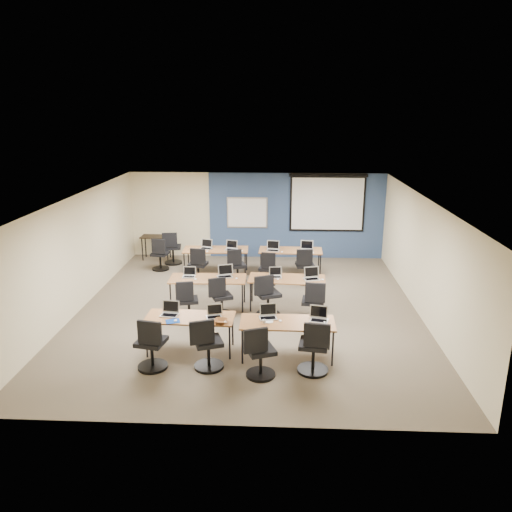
# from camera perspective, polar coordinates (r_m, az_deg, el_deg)

# --- Properties ---
(floor) EXTENTS (8.00, 9.00, 0.02)m
(floor) POSITION_cam_1_polar(r_m,az_deg,el_deg) (11.95, -0.94, -6.21)
(floor) COLOR #6B6354
(floor) RESTS_ON ground
(ceiling) EXTENTS (8.00, 9.00, 0.02)m
(ceiling) POSITION_cam_1_polar(r_m,az_deg,el_deg) (11.18, -1.00, 6.65)
(ceiling) COLOR white
(ceiling) RESTS_ON ground
(wall_back) EXTENTS (8.00, 0.04, 2.70)m
(wall_back) POSITION_cam_1_polar(r_m,az_deg,el_deg) (15.85, 0.09, 4.65)
(wall_back) COLOR beige
(wall_back) RESTS_ON ground
(wall_front) EXTENTS (8.00, 0.04, 2.70)m
(wall_front) POSITION_cam_1_polar(r_m,az_deg,el_deg) (7.31, -3.30, -10.11)
(wall_front) COLOR beige
(wall_front) RESTS_ON ground
(wall_left) EXTENTS (0.04, 9.00, 2.70)m
(wall_left) POSITION_cam_1_polar(r_m,az_deg,el_deg) (12.40, -19.74, 0.26)
(wall_left) COLOR beige
(wall_left) RESTS_ON ground
(wall_right) EXTENTS (0.04, 9.00, 2.70)m
(wall_right) POSITION_cam_1_polar(r_m,az_deg,el_deg) (11.92, 18.59, -0.26)
(wall_right) COLOR beige
(wall_right) RESTS_ON ground
(blue_accent_panel) EXTENTS (5.50, 0.04, 2.70)m
(blue_accent_panel) POSITION_cam_1_polar(r_m,az_deg,el_deg) (15.81, 4.63, 4.57)
(blue_accent_panel) COLOR #3D5977
(blue_accent_panel) RESTS_ON wall_back
(whiteboard) EXTENTS (1.28, 0.03, 0.98)m
(whiteboard) POSITION_cam_1_polar(r_m,az_deg,el_deg) (15.77, -1.02, 4.96)
(whiteboard) COLOR #ABACAC
(whiteboard) RESTS_ON wall_back
(projector_screen) EXTENTS (2.40, 0.10, 1.82)m
(projector_screen) POSITION_cam_1_polar(r_m,az_deg,el_deg) (15.70, 8.17, 6.37)
(projector_screen) COLOR black
(projector_screen) RESTS_ON wall_back
(training_table_front_left) EXTENTS (1.72, 0.72, 0.73)m
(training_table_front_left) POSITION_cam_1_polar(r_m,az_deg,el_deg) (9.86, -7.56, -7.16)
(training_table_front_left) COLOR brown
(training_table_front_left) RESTS_ON floor
(training_table_front_right) EXTENTS (1.80, 0.75, 0.73)m
(training_table_front_right) POSITION_cam_1_polar(r_m,az_deg,el_deg) (9.58, 3.61, -7.76)
(training_table_front_right) COLOR brown
(training_table_front_right) RESTS_ON floor
(training_table_mid_left) EXTENTS (1.82, 0.76, 0.73)m
(training_table_mid_left) POSITION_cam_1_polar(r_m,az_deg,el_deg) (11.97, -5.52, -2.73)
(training_table_mid_left) COLOR #A87432
(training_table_mid_left) RESTS_ON floor
(training_table_mid_right) EXTENTS (1.82, 0.76, 0.73)m
(training_table_mid_right) POSITION_cam_1_polar(r_m,az_deg,el_deg) (11.92, 3.55, -2.76)
(training_table_mid_right) COLOR brown
(training_table_mid_right) RESTS_ON floor
(training_table_back_left) EXTENTS (1.85, 0.77, 0.73)m
(training_table_back_left) POSITION_cam_1_polar(r_m,az_deg,el_deg) (14.38, -4.62, 0.62)
(training_table_back_left) COLOR brown
(training_table_back_left) RESTS_ON floor
(training_table_back_right) EXTENTS (1.79, 0.75, 0.73)m
(training_table_back_right) POSITION_cam_1_polar(r_m,az_deg,el_deg) (14.28, 3.97, 0.52)
(training_table_back_right) COLOR olive
(training_table_back_right) RESTS_ON floor
(laptop_0) EXTENTS (0.34, 0.29, 0.26)m
(laptop_0) POSITION_cam_1_polar(r_m,az_deg,el_deg) (9.98, -9.81, -6.28)
(laptop_0) COLOR #ACADB6
(laptop_0) RESTS_ON training_table_front_left
(mouse_0) EXTENTS (0.09, 0.11, 0.03)m
(mouse_0) POSITION_cam_1_polar(r_m,az_deg,el_deg) (9.69, -9.19, -7.29)
(mouse_0) COLOR white
(mouse_0) RESTS_ON training_table_front_left
(task_chair_0) EXTENTS (0.55, 0.55, 1.03)m
(task_chair_0) POSITION_cam_1_polar(r_m,az_deg,el_deg) (9.43, -11.87, -10.26)
(task_chair_0) COLOR black
(task_chair_0) RESTS_ON floor
(laptop_1) EXTENTS (0.30, 0.26, 0.23)m
(laptop_1) POSITION_cam_1_polar(r_m,az_deg,el_deg) (9.77, -4.79, -6.62)
(laptop_1) COLOR silver
(laptop_1) RESTS_ON training_table_front_left
(mouse_1) EXTENTS (0.08, 0.11, 0.03)m
(mouse_1) POSITION_cam_1_polar(r_m,az_deg,el_deg) (9.53, -3.49, -7.52)
(mouse_1) COLOR white
(mouse_1) RESTS_ON training_table_front_left
(task_chair_1) EXTENTS (0.57, 0.55, 1.03)m
(task_chair_1) POSITION_cam_1_polar(r_m,az_deg,el_deg) (9.29, -5.62, -10.40)
(task_chair_1) COLOR black
(task_chair_1) RESTS_ON floor
(laptop_2) EXTENTS (0.34, 0.29, 0.25)m
(laptop_2) POSITION_cam_1_polar(r_m,az_deg,el_deg) (9.71, 1.39, -6.70)
(laptop_2) COLOR #AFAFAF
(laptop_2) RESTS_ON training_table_front_right
(mouse_2) EXTENTS (0.08, 0.10, 0.03)m
(mouse_2) POSITION_cam_1_polar(r_m,az_deg,el_deg) (9.57, 2.78, -7.40)
(mouse_2) COLOR white
(mouse_2) RESTS_ON training_table_front_right
(task_chair_2) EXTENTS (0.56, 0.53, 1.01)m
(task_chair_2) POSITION_cam_1_polar(r_m,az_deg,el_deg) (8.99, 0.40, -11.35)
(task_chair_2) COLOR black
(task_chair_2) RESTS_ON floor
(laptop_3) EXTENTS (0.34, 0.29, 0.26)m
(laptop_3) POSITION_cam_1_polar(r_m,az_deg,el_deg) (9.67, 7.19, -6.92)
(laptop_3) COLOR #A7A7B1
(laptop_3) RESTS_ON training_table_front_right
(mouse_3) EXTENTS (0.08, 0.11, 0.03)m
(mouse_3) POSITION_cam_1_polar(r_m,az_deg,el_deg) (9.57, 7.85, -7.54)
(mouse_3) COLOR white
(mouse_3) RESTS_ON training_table_front_right
(task_chair_3) EXTENTS (0.57, 0.57, 1.05)m
(task_chair_3) POSITION_cam_1_polar(r_m,az_deg,el_deg) (9.17, 6.65, -10.74)
(task_chair_3) COLOR black
(task_chair_3) RESTS_ON floor
(laptop_4) EXTENTS (0.30, 0.26, 0.23)m
(laptop_4) POSITION_cam_1_polar(r_m,az_deg,el_deg) (12.08, -7.65, -2.09)
(laptop_4) COLOR silver
(laptop_4) RESTS_ON training_table_mid_left
(mouse_4) EXTENTS (0.07, 0.10, 0.04)m
(mouse_4) POSITION_cam_1_polar(r_m,az_deg,el_deg) (11.88, -6.94, -2.64)
(mouse_4) COLOR white
(mouse_4) RESTS_ON training_table_mid_left
(task_chair_4) EXTENTS (0.47, 0.47, 0.96)m
(task_chair_4) POSITION_cam_1_polar(r_m,az_deg,el_deg) (11.39, -7.79, -5.40)
(task_chair_4) COLOR black
(task_chair_4) RESTS_ON floor
(laptop_5) EXTENTS (0.36, 0.31, 0.27)m
(laptop_5) POSITION_cam_1_polar(r_m,az_deg,el_deg) (12.01, -3.55, -2.05)
(laptop_5) COLOR silver
(laptop_5) RESTS_ON training_table_mid_left
(mouse_5) EXTENTS (0.08, 0.10, 0.03)m
(mouse_5) POSITION_cam_1_polar(r_m,az_deg,el_deg) (11.85, -2.23, -2.57)
(mouse_5) COLOR white
(mouse_5) RESTS_ON training_table_mid_left
(task_chair_5) EXTENTS (0.52, 0.49, 0.98)m
(task_chair_5) POSITION_cam_1_polar(r_m,az_deg,el_deg) (11.51, -4.07, -5.01)
(task_chair_5) COLOR black
(task_chair_5) RESTS_ON floor
(laptop_6) EXTENTS (0.30, 0.26, 0.23)m
(laptop_6) POSITION_cam_1_polar(r_m,az_deg,el_deg) (11.97, 2.22, -2.14)
(laptop_6) COLOR silver
(laptop_6) RESTS_ON training_table_mid_right
(mouse_6) EXTENTS (0.06, 0.09, 0.03)m
(mouse_6) POSITION_cam_1_polar(r_m,az_deg,el_deg) (11.80, 2.52, -2.67)
(mouse_6) COLOR white
(mouse_6) RESTS_ON training_table_mid_right
(task_chair_6) EXTENTS (0.60, 0.56, 1.04)m
(task_chair_6) POSITION_cam_1_polar(r_m,az_deg,el_deg) (11.46, 1.27, -4.91)
(task_chair_6) COLOR black
(task_chair_6) RESTS_ON floor
(laptop_7) EXTENTS (0.36, 0.31, 0.27)m
(laptop_7) POSITION_cam_1_polar(r_m,az_deg,el_deg) (11.90, 6.38, -2.31)
(laptop_7) COLOR silver
(laptop_7) RESTS_ON training_table_mid_right
(mouse_7) EXTENTS (0.09, 0.12, 0.04)m
(mouse_7) POSITION_cam_1_polar(r_m,az_deg,el_deg) (11.86, 7.62, -2.70)
(mouse_7) COLOR white
(mouse_7) RESTS_ON training_table_mid_right
(task_chair_7) EXTENTS (0.54, 0.54, 1.02)m
(task_chair_7) POSITION_cam_1_polar(r_m,az_deg,el_deg) (11.15, 6.57, -5.70)
(task_chair_7) COLOR black
(task_chair_7) RESTS_ON floor
(laptop_8) EXTENTS (0.34, 0.29, 0.26)m
(laptop_8) POSITION_cam_1_polar(r_m,az_deg,el_deg) (14.45, -5.68, 1.11)
(laptop_8) COLOR #ADADAD
(laptop_8) RESTS_ON training_table_back_left
(mouse_8) EXTENTS (0.08, 0.11, 0.03)m
(mouse_8) POSITION_cam_1_polar(r_m,az_deg,el_deg) (14.12, -5.59, 0.53)
(mouse_8) COLOR white
(mouse_8) RESTS_ON training_table_back_left
(task_chair_8) EXTENTS (0.52, 0.52, 1.00)m
(task_chair_8) POSITION_cam_1_polar(r_m,az_deg,el_deg) (13.77, -6.62, -1.34)
(task_chair_8) COLOR black
(task_chair_8) RESTS_ON floor
(laptop_9) EXTENTS (0.34, 0.29, 0.26)m
(laptop_9) POSITION_cam_1_polar(r_m,az_deg,el_deg) (14.28, -2.81, 0.99)
(laptop_9) COLOR #A7A8AD
(laptop_9) RESTS_ON training_table_back_left
(mouse_9) EXTENTS (0.08, 0.11, 0.03)m
(mouse_9) POSITION_cam_1_polar(r_m,az_deg,el_deg) (14.11, -1.63, 0.59)
(mouse_9) COLOR white
(mouse_9) RESTS_ON training_table_back_left
(task_chair_9) EXTENTS (0.50, 0.49, 0.97)m
(task_chair_9) POSITION_cam_1_polar(r_m,az_deg,el_deg) (13.68, -2.23, -1.42)
(task_chair_9) COLOR black
(task_chair_9) RESTS_ON floor
(laptop_10) EXTENTS (0.35, 0.30, 0.27)m
(laptop_10) POSITION_cam_1_polar(r_m,az_deg,el_deg) (14.18, 1.96, 0.90)
(laptop_10) COLOR silver
(laptop_10) RESTS_ON training_table_back_right
(mouse_10) EXTENTS (0.07, 0.10, 0.03)m
(mouse_10) POSITION_cam_1_polar(r_m,az_deg,el_deg) (14.02, 3.00, 0.47)
(mouse_10) COLOR white
(mouse_10) RESTS_ON training_table_back_right
(task_chair_10) EXTENTS (0.47, 0.47, 0.95)m
(task_chair_10) POSITION_cam_1_polar(r_m,az_deg,el_deg) (13.47, 1.32, -1.76)
(task_chair_10) COLOR black
(task_chair_10) RESTS_ON floor
(laptop_11) EXTENTS (0.36, 0.31, 0.27)m
(laptop_11) POSITION_cam_1_polar(r_m,az_deg,el_deg) (14.24, 5.85, 0.89)
(laptop_11) COLOR silver
(laptop_11) RESTS_ON training_table_back_right
(mouse_11) EXTENTS (0.09, 0.12, 0.04)m
(mouse_11) POSITION_cam_1_polar(r_m,az_deg,el_deg) (14.01, 6.54, 0.38)
(mouse_11) COLOR white
(mouse_11) RESTS_ON training_table_back_right
(task_chair_11) EXTENTS (0.54, 0.54, 1.01)m
(task_chair_11) POSITION_cam_1_polar(r_m,az_deg,el_deg) (13.64, 5.58, -1.47)
(task_chair_11) COLOR black
(task_chair_11) RESTS_ON floor
(blue_mousepad) EXTENTS (0.32, 0.29, 0.01)m
(blue_mousepad) POSITION_cam_1_polar(r_m,az_deg,el_deg) (9.69, -9.49, -7.36)
(blue_mousepad) COLOR navy
(blue_mousepad) RESTS_ON training_table_front_left
(snack_bowl) EXTENTS (0.35, 0.35, 0.08)m
(snack_bowl) POSITION_cam_1_polar(r_m,az_deg,el_deg) (9.51, -4.04, -7.41)
(snack_bowl) COLOR #9B5831
(snack_bowl) RESTS_ON training_table_front_left
(snack_plate) EXTENTS (0.18, 0.18, 0.01)m
(snack_plate) POSITION_cam_1_polar(r_m,az_deg,el_deg) (9.54, 1.50, -7.50)
(snack_plate) COLOR white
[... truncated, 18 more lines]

